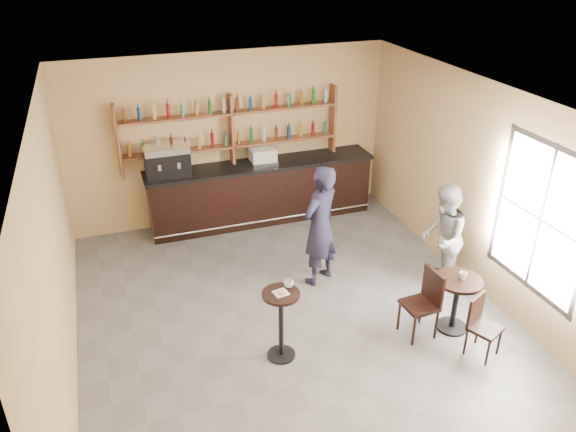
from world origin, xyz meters
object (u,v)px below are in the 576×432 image
object	(u,v)px
man_main	(320,226)
espresso_machine	(167,160)
bar_counter	(261,192)
chair_south	(485,328)
chair_west	(419,305)
pastry_case	(263,156)
patron_second	(442,238)
cafe_table	(455,304)
pedestal_table	(281,325)

from	to	relation	value
man_main	espresso_machine	bearing A→B (deg)	-80.58
bar_counter	espresso_machine	world-z (taller)	espresso_machine
chair_south	espresso_machine	bearing A→B (deg)	99.52
chair_west	chair_south	xyz separation A→B (m)	(0.60, -0.65, -0.07)
pastry_case	patron_second	bearing A→B (deg)	-59.03
chair_south	patron_second	xyz separation A→B (m)	(0.34, 1.62, 0.43)
pastry_case	chair_west	size ratio (longest dim) A/B	0.48
espresso_machine	patron_second	xyz separation A→B (m)	(3.69, -3.08, -0.59)
man_main	chair_west	xyz separation A→B (m)	(0.79, -1.72, -0.49)
espresso_machine	chair_west	xyz separation A→B (m)	(2.75, -4.06, -0.95)
espresso_machine	patron_second	world-z (taller)	espresso_machine
cafe_table	chair_west	distance (m)	0.56
bar_counter	pastry_case	bearing A→B (deg)	0.00
patron_second	pedestal_table	bearing A→B (deg)	-39.47
patron_second	bar_counter	bearing A→B (deg)	-112.07
chair_west	pedestal_table	bearing A→B (deg)	-99.45
cafe_table	chair_south	world-z (taller)	chair_south
pedestal_table	cafe_table	xyz separation A→B (m)	(2.48, -0.24, -0.09)
man_main	cafe_table	bearing A→B (deg)	96.66
chair_west	patron_second	distance (m)	1.40
cafe_table	bar_counter	bearing A→B (deg)	111.15
espresso_machine	pedestal_table	xyz separation A→B (m)	(0.81, -3.87, -0.94)
espresso_machine	pedestal_table	world-z (taller)	espresso_machine
chair_south	patron_second	world-z (taller)	patron_second
man_main	cafe_table	xyz separation A→B (m)	(1.34, -1.77, -0.57)
cafe_table	chair_south	bearing A→B (deg)	-85.24
espresso_machine	chair_south	distance (m)	5.86
man_main	cafe_table	distance (m)	2.29
bar_counter	cafe_table	world-z (taller)	bar_counter
pastry_case	pedestal_table	size ratio (longest dim) A/B	0.47
bar_counter	pedestal_table	xyz separation A→B (m)	(-0.89, -3.87, -0.08)
pastry_case	patron_second	xyz separation A→B (m)	(1.94, -3.08, -0.46)
espresso_machine	cafe_table	world-z (taller)	espresso_machine
bar_counter	cafe_table	size ratio (longest dim) A/B	5.26
espresso_machine	man_main	size ratio (longest dim) A/B	0.39
man_main	patron_second	size ratio (longest dim) A/B	1.15
pastry_case	bar_counter	bearing A→B (deg)	178.81
espresso_machine	chair_west	size ratio (longest dim) A/B	0.78
espresso_machine	pastry_case	bearing A→B (deg)	0.55
cafe_table	patron_second	world-z (taller)	patron_second
espresso_machine	man_main	distance (m)	3.09
pastry_case	chair_west	world-z (taller)	pastry_case
bar_counter	pedestal_table	world-z (taller)	bar_counter
pedestal_table	chair_south	distance (m)	2.67
cafe_table	chair_west	world-z (taller)	chair_west
man_main	chair_south	world-z (taller)	man_main
pedestal_table	patron_second	world-z (taller)	patron_second
chair_south	patron_second	distance (m)	1.71
cafe_table	chair_south	distance (m)	0.60
bar_counter	man_main	distance (m)	2.39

